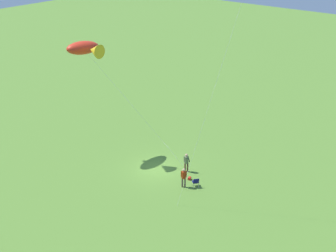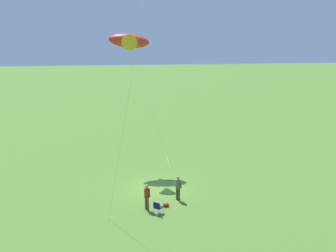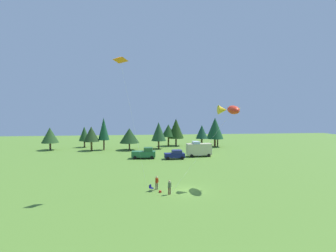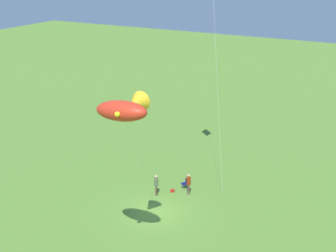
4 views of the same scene
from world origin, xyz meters
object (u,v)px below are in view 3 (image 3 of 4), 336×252
person_spectator (157,182)px  backpack_on_grass (160,192)px  folding_chair (151,187)px  car_navy_hatch (175,155)px  kite_large_fish (231,110)px  truck_green_flatbed (144,153)px  kite_delta_orange (120,59)px  person_kite_flyer (169,186)px  van_camper_beige (199,149)px

person_spectator → backpack_on_grass: person_spectator is taller
folding_chair → person_spectator: (0.76, 0.64, 0.53)m
car_navy_hatch → kite_large_fish: (4.53, -20.21, 9.23)m
truck_green_flatbed → kite_delta_orange: bearing=-94.1°
truck_green_flatbed → car_navy_hatch: 6.50m
car_navy_hatch → kite_large_fish: kite_large_fish is taller
person_kite_flyer → folding_chair: size_ratio=2.12×
folding_chair → kite_large_fish: (10.73, 1.45, 9.69)m
person_kite_flyer → backpack_on_grass: bearing=-163.8°
person_kite_flyer → kite_delta_orange: (-5.84, 1.97, 15.28)m
person_spectator → truck_green_flatbed: 22.49m
van_camper_beige → kite_large_fish: (-1.19, -22.87, 8.54)m
backpack_on_grass → kite_large_fish: bearing=12.2°
person_kite_flyer → person_spectator: size_ratio=1.00×
folding_chair → van_camper_beige: bearing=102.2°
folding_chair → backpack_on_grass: 1.32m
person_kite_flyer → person_spectator: (-1.38, 2.19, 0.00)m
truck_green_flatbed → car_navy_hatch: bearing=-8.1°
person_kite_flyer → kite_delta_orange: bearing=-140.9°
truck_green_flatbed → kite_large_fish: size_ratio=0.47×
person_spectator → person_kite_flyer: bearing=-0.9°
truck_green_flatbed → folding_chair: bearing=-84.8°
person_kite_flyer → kite_delta_orange: kite_delta_orange is taller
backpack_on_grass → kite_delta_orange: kite_delta_orange is taller
car_navy_hatch → folding_chair: bearing=-107.0°
person_spectator → kite_delta_orange: (-4.47, -0.22, 15.28)m
person_spectator → kite_delta_orange: bearing=-120.2°
backpack_on_grass → car_navy_hatch: bearing=77.1°
car_navy_hatch → backpack_on_grass: bearing=-103.9°
person_kite_flyer → car_navy_hatch: bearing=137.8°
person_kite_flyer → backpack_on_grass: size_ratio=5.44×
kite_large_fish → folding_chair: bearing=-172.3°
kite_large_fish → kite_delta_orange: size_ratio=0.65×
kite_large_fish → kite_delta_orange: 15.71m
person_kite_flyer → folding_chair: (-2.13, 1.55, -0.53)m
backpack_on_grass → kite_delta_orange: (-4.81, 1.05, 16.19)m
folding_chair → kite_delta_orange: (-3.71, 0.42, 15.81)m
car_navy_hatch → kite_large_fish: bearing=-78.4°
kite_large_fish → person_spectator: bearing=-175.4°
person_kite_flyer → truck_green_flatbed: size_ratio=0.34×
van_camper_beige → folding_chair: bearing=61.3°
kite_delta_orange → person_spectator: bearing=2.8°
person_kite_flyer → backpack_on_grass: 1.66m
person_kite_flyer → van_camper_beige: size_ratio=0.32×
person_spectator → kite_large_fish: 13.56m
van_camper_beige → kite_large_fish: bearing=84.4°
person_spectator → kite_large_fish: kite_large_fish is taller
folding_chair → backpack_on_grass: bearing=8.5°
kite_delta_orange → person_kite_flyer: bearing=-18.6°
truck_green_flatbed → kite_delta_orange: size_ratio=0.31×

